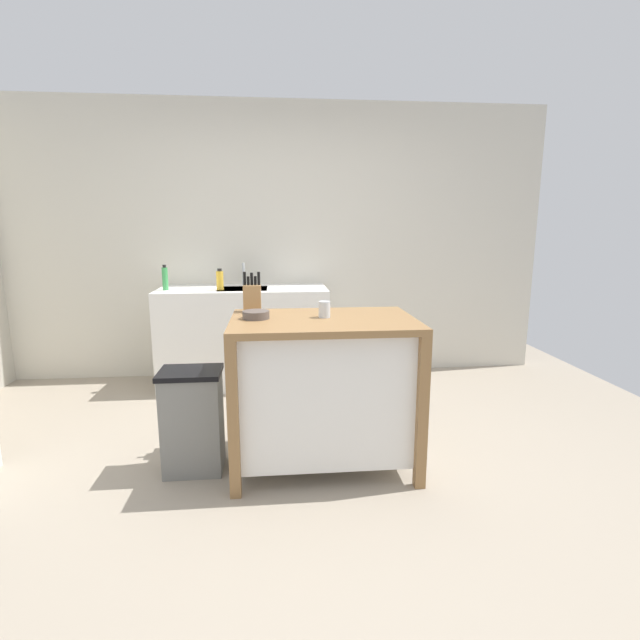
{
  "coord_description": "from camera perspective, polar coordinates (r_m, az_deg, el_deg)",
  "views": [
    {
      "loc": [
        -0.04,
        -2.63,
        1.46
      ],
      "look_at": [
        0.24,
        0.3,
        0.87
      ],
      "focal_mm": 26.61,
      "sensor_mm": 36.0,
      "label": 1
    }
  ],
  "objects": [
    {
      "name": "knife_block",
      "position": [
        3.03,
        -8.15,
        2.73
      ],
      "size": [
        0.11,
        0.09,
        0.25
      ],
      "color": "#AD7F4C",
      "rests_on": "kitchen_island"
    },
    {
      "name": "ground_plane",
      "position": [
        3.01,
        -4.17,
        -17.77
      ],
      "size": [
        6.19,
        6.19,
        0.0
      ],
      "primitive_type": "plane",
      "color": "gray",
      "rests_on": "ground"
    },
    {
      "name": "trash_bin",
      "position": [
        2.99,
        -15.05,
        -11.59
      ],
      "size": [
        0.36,
        0.28,
        0.63
      ],
      "color": "slate",
      "rests_on": "ground"
    },
    {
      "name": "bottle_hand_soap",
      "position": [
        4.4,
        -18.13,
        4.79
      ],
      "size": [
        0.05,
        0.05,
        0.22
      ],
      "color": "green",
      "rests_on": "sink_counter"
    },
    {
      "name": "sink_counter",
      "position": [
        4.45,
        -9.07,
        -1.93
      ],
      "size": [
        1.52,
        0.6,
        0.9
      ],
      "color": "white",
      "rests_on": "ground"
    },
    {
      "name": "drinking_cup",
      "position": [
        2.82,
        0.54,
        1.29
      ],
      "size": [
        0.07,
        0.07,
        0.1
      ],
      "color": "silver",
      "rests_on": "kitchen_island"
    },
    {
      "name": "sink_faucet",
      "position": [
        4.5,
        -9.18,
        5.41
      ],
      "size": [
        0.02,
        0.02,
        0.22
      ],
      "color": "#B7BCC1",
      "rests_on": "sink_counter"
    },
    {
      "name": "bottle_spray_cleaner",
      "position": [
        4.29,
        -11.94,
        4.72
      ],
      "size": [
        0.06,
        0.06,
        0.19
      ],
      "color": "yellow",
      "rests_on": "sink_counter"
    },
    {
      "name": "bowl_stoneware_deep",
      "position": [
        2.81,
        -7.71,
        0.67
      ],
      "size": [
        0.16,
        0.16,
        0.05
      ],
      "color": "#564C47",
      "rests_on": "kitchen_island"
    },
    {
      "name": "wall_back",
      "position": [
        4.68,
        -5.02,
        9.28
      ],
      "size": [
        5.19,
        0.1,
        2.6
      ],
      "primitive_type": "cube",
      "color": "beige",
      "rests_on": "ground"
    },
    {
      "name": "kitchen_island",
      "position": [
        2.91,
        0.38,
        -7.71
      ],
      "size": [
        1.09,
        0.73,
        0.92
      ],
      "color": "olive",
      "rests_on": "ground"
    }
  ]
}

